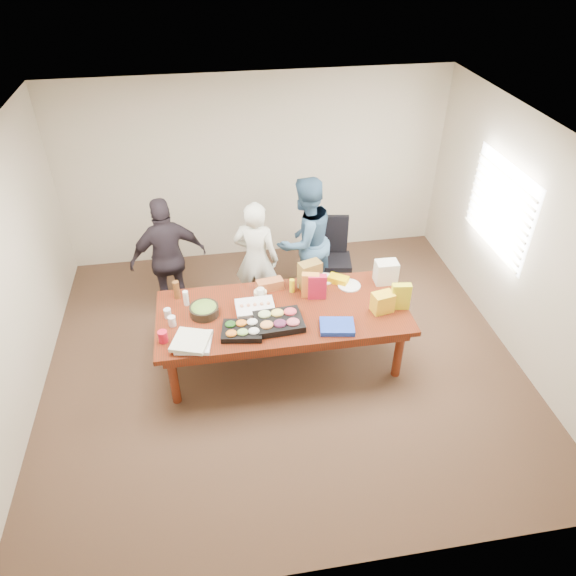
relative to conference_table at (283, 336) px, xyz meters
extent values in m
cube|color=#47301E|center=(0.00, 0.00, -0.39)|extent=(5.50, 5.00, 0.02)
cube|color=white|center=(0.00, 0.00, 2.33)|extent=(5.50, 5.00, 0.02)
cube|color=beige|center=(0.00, 2.50, 0.98)|extent=(5.50, 0.04, 2.70)
cube|color=beige|center=(0.00, -2.50, 0.98)|extent=(5.50, 0.04, 2.70)
cube|color=beige|center=(-2.75, 0.00, 0.98)|extent=(0.04, 5.00, 2.70)
cube|color=beige|center=(2.75, 0.00, 0.98)|extent=(0.04, 5.00, 2.70)
cube|color=white|center=(2.72, 0.60, 1.12)|extent=(0.03, 1.40, 1.10)
cube|color=beige|center=(2.68, 0.60, 1.12)|extent=(0.04, 1.36, 1.00)
cube|color=#4C1C0F|center=(0.00, 0.00, 0.00)|extent=(2.80, 1.20, 0.75)
cube|color=black|center=(0.92, 1.31, 0.13)|extent=(0.59, 0.59, 1.01)
imported|color=beige|center=(-0.18, 1.03, 0.42)|extent=(0.68, 0.56, 1.59)
imported|color=#375C7F|center=(0.49, 1.24, 0.50)|extent=(1.07, 0.99, 1.75)
imported|color=black|center=(-1.27, 1.19, 0.45)|extent=(1.03, 0.62, 1.64)
cube|color=black|center=(-0.48, -0.31, 0.41)|extent=(0.47, 0.39, 0.06)
cube|color=black|center=(-0.08, -0.23, 0.41)|extent=(0.54, 0.43, 0.08)
cube|color=white|center=(-0.30, 0.05, 0.41)|extent=(0.43, 0.33, 0.07)
cylinder|color=black|center=(-0.86, 0.08, 0.43)|extent=(0.35, 0.35, 0.11)
cube|color=#193AB3|center=(0.53, -0.39, 0.40)|extent=(0.40, 0.33, 0.05)
cube|color=#B51633|center=(0.43, 0.18, 0.53)|extent=(0.22, 0.11, 0.30)
cube|color=yellow|center=(1.30, -0.16, 0.53)|extent=(0.22, 0.11, 0.32)
cube|color=orange|center=(0.36, 0.22, 0.53)|extent=(0.21, 0.13, 0.31)
cylinder|color=silver|center=(-0.21, 0.26, 0.44)|extent=(0.10, 0.10, 0.14)
cylinder|color=yellow|center=(0.16, 0.34, 0.46)|extent=(0.07, 0.07, 0.17)
cylinder|color=brown|center=(-1.16, 0.44, 0.49)|extent=(0.08, 0.08, 0.22)
cylinder|color=white|center=(-1.06, 0.29, 0.47)|extent=(0.07, 0.07, 0.18)
cube|color=#F8CB00|center=(0.74, 0.43, 0.41)|extent=(0.27, 0.25, 0.08)
cube|color=#A4582E|center=(-0.09, 0.43, 0.44)|extent=(0.32, 0.18, 0.12)
cube|color=brown|center=(0.38, 0.40, 0.54)|extent=(0.29, 0.23, 0.34)
cylinder|color=red|center=(-1.30, -0.30, 0.44)|extent=(0.12, 0.12, 0.13)
cylinder|color=silver|center=(-1.21, -0.05, 0.43)|extent=(0.09, 0.09, 0.12)
cylinder|color=silver|center=(-1.26, 0.09, 0.43)|extent=(0.09, 0.09, 0.11)
cube|color=white|center=(-0.99, -0.39, 0.40)|extent=(0.41, 0.41, 0.04)
cube|color=beige|center=(-1.02, -0.41, 0.44)|extent=(0.45, 0.45, 0.04)
cylinder|color=white|center=(0.85, 0.34, 0.38)|extent=(0.29, 0.29, 0.02)
cylinder|color=white|center=(0.59, 0.52, 0.38)|extent=(0.27, 0.27, 0.02)
cylinder|color=#EFE6C4|center=(0.32, 0.42, 0.41)|extent=(0.16, 0.16, 0.06)
cylinder|color=#F0E9BE|center=(-0.21, 0.32, 0.40)|extent=(0.16, 0.16, 0.06)
cube|color=white|center=(1.30, 0.36, 0.51)|extent=(0.26, 0.19, 0.28)
cube|color=yellow|center=(1.09, -0.18, 0.49)|extent=(0.26, 0.20, 0.23)
camera|label=1|loc=(-0.69, -4.59, 4.08)|focal=33.13mm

